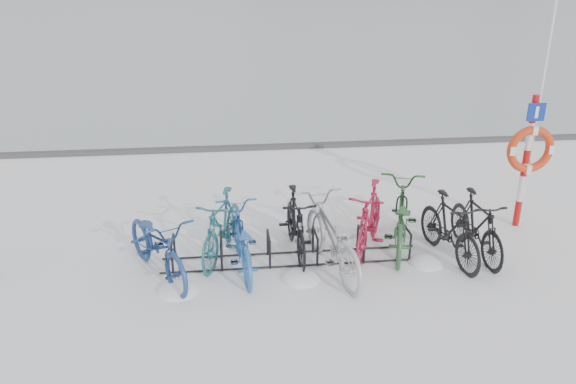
% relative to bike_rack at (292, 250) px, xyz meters
% --- Properties ---
extents(ground, '(900.00, 900.00, 0.00)m').
position_rel_bike_rack_xyz_m(ground, '(0.00, 0.00, -0.18)').
color(ground, white).
rests_on(ground, ground).
extents(quay_edge, '(400.00, 0.25, 0.10)m').
position_rel_bike_rack_xyz_m(quay_edge, '(0.00, 5.90, -0.13)').
color(quay_edge, '#3F3F42').
rests_on(quay_edge, ground).
extents(bike_rack, '(4.00, 0.48, 0.46)m').
position_rel_bike_rack_xyz_m(bike_rack, '(0.00, 0.00, 0.00)').
color(bike_rack, black).
rests_on(bike_rack, ground).
extents(lifebuoy_station, '(0.81, 0.23, 4.21)m').
position_rel_bike_rack_xyz_m(lifebuoy_station, '(4.08, 0.78, 1.23)').
color(lifebuoy_station, '#AF0E0E').
rests_on(lifebuoy_station, ground).
extents(bike_0, '(1.56, 2.09, 1.05)m').
position_rel_bike_rack_xyz_m(bike_0, '(-1.99, -0.22, 0.34)').
color(bike_0, navy).
rests_on(bike_0, ground).
extents(bike_1, '(1.06, 1.83, 1.06)m').
position_rel_bike_rack_xyz_m(bike_1, '(-1.06, 0.28, 0.35)').
color(bike_1, '#1F5B67').
rests_on(bike_1, ground).
extents(bike_2, '(0.80, 1.87, 0.96)m').
position_rel_bike_rack_xyz_m(bike_2, '(-0.78, -0.13, 0.30)').
color(bike_2, '#2A60A7').
rests_on(bike_2, ground).
extents(bike_3, '(0.55, 1.78, 1.06)m').
position_rel_bike_rack_xyz_m(bike_3, '(0.09, 0.24, 0.35)').
color(bike_3, black).
rests_on(bike_3, ground).
extents(bike_4, '(1.13, 2.21, 1.11)m').
position_rel_bike_rack_xyz_m(bike_4, '(0.54, -0.33, 0.37)').
color(bike_4, '#A1A4A9').
rests_on(bike_4, ground).
extents(bike_5, '(1.26, 1.90, 1.12)m').
position_rel_bike_rack_xyz_m(bike_5, '(1.26, 0.23, 0.38)').
color(bike_5, maroon).
rests_on(bike_5, ground).
extents(bike_6, '(1.32, 2.19, 1.09)m').
position_rel_bike_rack_xyz_m(bike_6, '(1.78, 0.31, 0.36)').
color(bike_6, '#26532B').
rests_on(bike_6, ground).
extents(bike_7, '(0.77, 1.80, 1.05)m').
position_rel_bike_rack_xyz_m(bike_7, '(2.42, -0.17, 0.34)').
color(bike_7, black).
rests_on(bike_7, ground).
extents(bike_8, '(0.59, 1.74, 1.03)m').
position_rel_bike_rack_xyz_m(bike_8, '(2.89, -0.09, 0.34)').
color(bike_8, black).
rests_on(bike_8, ground).
extents(snow_drifts, '(4.29, 2.09, 0.20)m').
position_rel_bike_rack_xyz_m(snow_drifts, '(0.07, -0.17, -0.18)').
color(snow_drifts, white).
rests_on(snow_drifts, ground).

